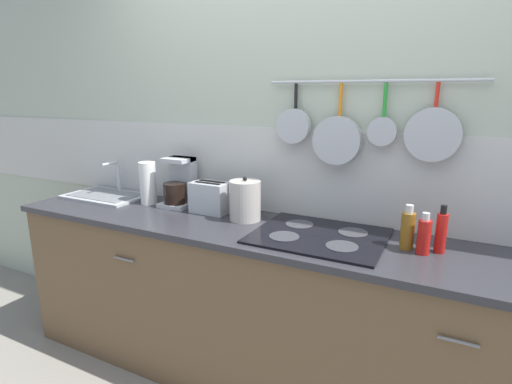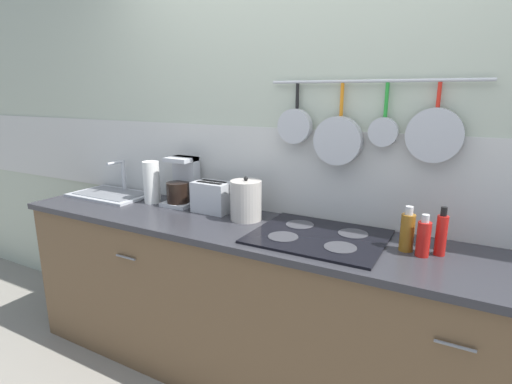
# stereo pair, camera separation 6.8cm
# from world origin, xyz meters

# --- Properties ---
(wall_back) EXTENTS (7.20, 0.14, 2.60)m
(wall_back) POSITION_xyz_m (0.00, 0.33, 1.28)
(wall_back) COLOR #B2BCA8
(wall_back) RESTS_ON ground_plane
(cabinet_base) EXTENTS (3.27, 0.56, 0.90)m
(cabinet_base) POSITION_xyz_m (0.00, -0.00, 0.45)
(cabinet_base) COLOR brown
(cabinet_base) RESTS_ON ground_plane
(countertop) EXTENTS (3.31, 0.59, 0.03)m
(countertop) POSITION_xyz_m (0.00, 0.00, 0.92)
(countertop) COLOR #2D2D33
(countertop) RESTS_ON cabinet_base
(sink_basin) EXTENTS (0.54, 0.33, 0.23)m
(sink_basin) POSITION_xyz_m (-1.35, 0.11, 0.95)
(sink_basin) COLOR #B7BABF
(sink_basin) RESTS_ON countertop
(paper_towel_roll) EXTENTS (0.10, 0.10, 0.27)m
(paper_towel_roll) POSITION_xyz_m (-0.97, 0.11, 1.07)
(paper_towel_roll) COLOR white
(paper_towel_roll) RESTS_ON countertop
(coffee_maker) EXTENTS (0.18, 0.20, 0.30)m
(coffee_maker) POSITION_xyz_m (-0.78, 0.18, 1.06)
(coffee_maker) COLOR #B7BABF
(coffee_maker) RESTS_ON countertop
(toaster) EXTENTS (0.24, 0.14, 0.18)m
(toaster) POSITION_xyz_m (-0.52, 0.13, 1.02)
(toaster) COLOR #B7BABF
(toaster) RESTS_ON countertop
(kettle) EXTENTS (0.17, 0.17, 0.24)m
(kettle) POSITION_xyz_m (-0.27, 0.10, 1.04)
(kettle) COLOR beige
(kettle) RESTS_ON countertop
(cooktop) EXTENTS (0.63, 0.52, 0.01)m
(cooktop) POSITION_xyz_m (0.18, 0.02, 0.94)
(cooktop) COLOR black
(cooktop) RESTS_ON countertop
(bottle_dish_soap) EXTENTS (0.06, 0.06, 0.20)m
(bottle_dish_soap) POSITION_xyz_m (0.58, 0.06, 1.02)
(bottle_dish_soap) COLOR #8C5919
(bottle_dish_soap) RESTS_ON countertop
(bottle_vinegar) EXTENTS (0.06, 0.06, 0.19)m
(bottle_vinegar) POSITION_xyz_m (0.65, 0.02, 1.02)
(bottle_vinegar) COLOR red
(bottle_vinegar) RESTS_ON countertop
(bottle_sesame_oil) EXTENTS (0.05, 0.05, 0.22)m
(bottle_sesame_oil) POSITION_xyz_m (0.71, 0.07, 1.03)
(bottle_sesame_oil) COLOR red
(bottle_sesame_oil) RESTS_ON countertop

